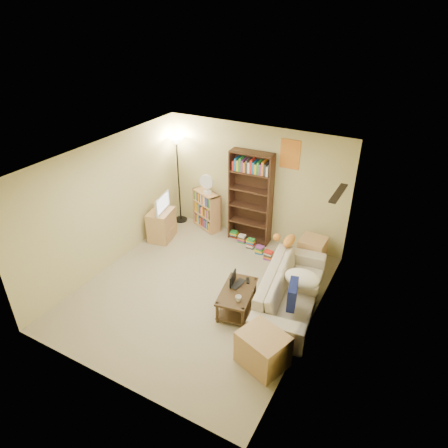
# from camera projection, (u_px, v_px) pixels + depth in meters

# --- Properties ---
(room) EXTENTS (4.50, 4.54, 2.52)m
(room) POSITION_uv_depth(u_px,v_px,m) (198.00, 212.00, 6.45)
(room) COLOR tan
(room) RESTS_ON ground
(sofa) EXTENTS (2.50, 1.50, 0.66)m
(sofa) POSITION_uv_depth(u_px,v_px,m) (291.00, 289.00, 6.76)
(sofa) COLOR beige
(sofa) RESTS_ON ground
(navy_pillow) EXTENTS (0.23, 0.45, 0.39)m
(navy_pillow) POSITION_uv_depth(u_px,v_px,m) (292.00, 294.00, 6.19)
(navy_pillow) COLOR #131B54
(navy_pillow) RESTS_ON sofa
(cream_blanket) EXTENTS (0.61, 0.43, 0.26)m
(cream_blanket) POSITION_uv_depth(u_px,v_px,m) (302.00, 278.00, 6.64)
(cream_blanket) COLOR white
(cream_blanket) RESTS_ON sofa
(tabby_cat) EXTENTS (0.52, 0.24, 0.18)m
(tabby_cat) POSITION_uv_depth(u_px,v_px,m) (287.00, 240.00, 7.35)
(tabby_cat) COLOR orange
(tabby_cat) RESTS_ON sofa
(coffee_table) EXTENTS (0.66, 0.98, 0.40)m
(coffee_table) POSITION_uv_depth(u_px,v_px,m) (237.00, 297.00, 6.69)
(coffee_table) COLOR #45301A
(coffee_table) RESTS_ON ground
(laptop) EXTENTS (0.37, 0.28, 0.03)m
(laptop) POSITION_uv_depth(u_px,v_px,m) (240.00, 285.00, 6.73)
(laptop) COLOR black
(laptop) RESTS_ON coffee_table
(laptop_screen) EXTENTS (0.07, 0.30, 0.20)m
(laptop_screen) POSITION_uv_depth(u_px,v_px,m) (233.00, 278.00, 6.71)
(laptop_screen) COLOR white
(laptop_screen) RESTS_ON laptop
(mug) EXTENTS (0.13, 0.13, 0.09)m
(mug) POSITION_uv_depth(u_px,v_px,m) (238.00, 299.00, 6.37)
(mug) COLOR silver
(mug) RESTS_ON coffee_table
(tv_remote) EXTENTS (0.12, 0.17, 0.02)m
(tv_remote) POSITION_uv_depth(u_px,v_px,m) (248.00, 281.00, 6.84)
(tv_remote) COLOR black
(tv_remote) RESTS_ON coffee_table
(tv_stand) EXTENTS (0.56, 0.70, 0.67)m
(tv_stand) POSITION_uv_depth(u_px,v_px,m) (162.00, 225.00, 8.69)
(tv_stand) COLOR tan
(tv_stand) RESTS_ON ground
(television) EXTENTS (0.69, 0.34, 0.37)m
(television) POSITION_uv_depth(u_px,v_px,m) (160.00, 203.00, 8.43)
(television) COLOR black
(television) RESTS_ON tv_stand
(tall_bookshelf) EXTENTS (0.91, 0.34, 2.00)m
(tall_bookshelf) POSITION_uv_depth(u_px,v_px,m) (251.00, 196.00, 8.29)
(tall_bookshelf) COLOR #3F2118
(tall_bookshelf) RESTS_ON ground
(short_bookshelf) EXTENTS (0.75, 0.54, 0.90)m
(short_bookshelf) POSITION_uv_depth(u_px,v_px,m) (207.00, 210.00, 9.04)
(short_bookshelf) COLOR tan
(short_bookshelf) RESTS_ON ground
(desk_fan) EXTENTS (0.32, 0.18, 0.44)m
(desk_fan) POSITION_uv_depth(u_px,v_px,m) (207.00, 184.00, 8.65)
(desk_fan) COLOR white
(desk_fan) RESTS_ON short_bookshelf
(floor_lamp) EXTENTS (0.34, 0.34, 2.03)m
(floor_lamp) POSITION_uv_depth(u_px,v_px,m) (177.00, 156.00, 8.77)
(floor_lamp) COLOR black
(floor_lamp) RESTS_ON ground
(side_table) EXTENTS (0.50, 0.50, 0.56)m
(side_table) POSITION_uv_depth(u_px,v_px,m) (312.00, 251.00, 7.88)
(side_table) COLOR tan
(side_table) RESTS_ON ground
(end_cabinet) EXTENTS (0.79, 0.72, 0.54)m
(end_cabinet) POSITION_uv_depth(u_px,v_px,m) (263.00, 349.00, 5.68)
(end_cabinet) COLOR tan
(end_cabinet) RESTS_ON ground
(book_stacks) EXTENTS (1.18, 0.56, 0.21)m
(book_stacks) POSITION_uv_depth(u_px,v_px,m) (251.00, 244.00, 8.44)
(book_stacks) COLOR red
(book_stacks) RESTS_ON ground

